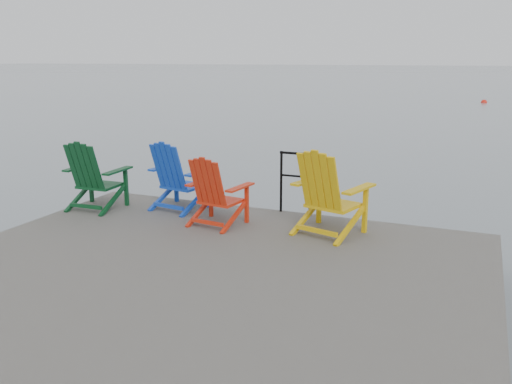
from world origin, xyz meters
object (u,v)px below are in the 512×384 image
at_px(handrail, 296,177).
at_px(chair_yellow, 328,192).
at_px(buoy_b, 484,103).
at_px(chair_green, 94,175).
at_px(chair_red, 216,191).
at_px(chair_blue, 178,176).

relative_size(handrail, chair_yellow, 0.82).
xyz_separation_m(handrail, buoy_b, (2.41, 29.36, -1.04)).
xyz_separation_m(handrail, chair_yellow, (0.69, -0.77, 0.01)).
bearing_deg(chair_green, chair_red, -2.73).
bearing_deg(handrail, chair_red, -129.59).
bearing_deg(chair_yellow, handrail, 147.41).
xyz_separation_m(chair_blue, chair_red, (0.87, -0.48, -0.04)).
bearing_deg(chair_blue, handrail, 25.63).
relative_size(chair_red, buoy_b, 2.57).
bearing_deg(buoy_b, handrail, -94.69).
bearing_deg(handrail, chair_blue, -163.84).
xyz_separation_m(handrail, chair_red, (-0.80, -0.96, -0.07)).
height_order(handrail, chair_yellow, chair_yellow).
height_order(chair_green, buoy_b, chair_green).
bearing_deg(chair_yellow, chair_green, -161.50).
bearing_deg(chair_blue, buoy_b, 91.69).
relative_size(chair_red, chair_yellow, 0.86).
distance_m(handrail, chair_red, 1.25).
relative_size(chair_blue, chair_red, 1.08).
height_order(chair_green, chair_yellow, chair_yellow).
bearing_deg(handrail, buoy_b, 85.31).
bearing_deg(chair_blue, chair_red, -19.56).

